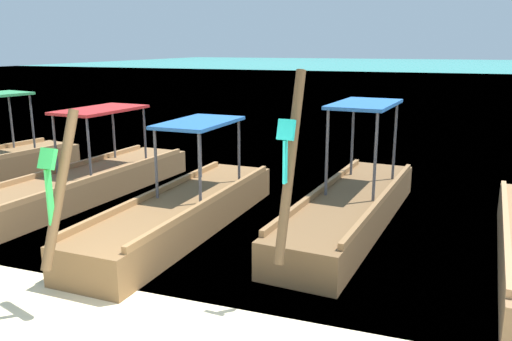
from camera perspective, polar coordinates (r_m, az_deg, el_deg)
name	(u,v)px	position (r m, az deg, el deg)	size (l,w,h in m)	color
sea_water	(426,72)	(65.39, 18.08, 10.22)	(120.00, 120.00, 0.00)	#2DB29E
longtail_boat_yellow_ribbon	(80,184)	(11.25, -18.70, -1.38)	(1.77, 6.60, 2.67)	brown
longtail_boat_green_ribbon	(183,211)	(8.97, -8.01, -4.39)	(1.36, 5.80, 2.36)	brown
longtail_boat_turquoise_ribbon	(350,207)	(9.20, 10.29, -3.95)	(1.68, 5.99, 2.82)	brown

